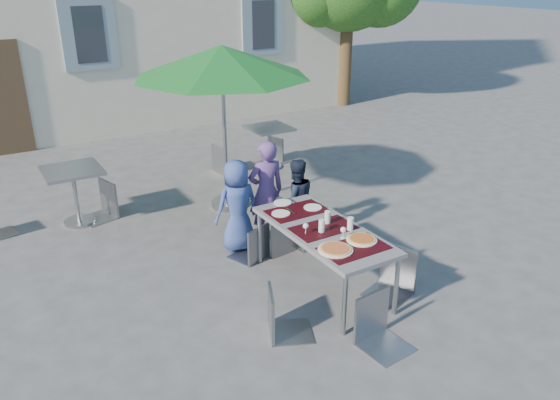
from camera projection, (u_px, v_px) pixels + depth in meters
ground at (282, 311)px, 5.91m from camera, size 90.00×90.00×0.00m
dining_table at (323, 233)px, 6.11m from camera, size 0.80×1.85×0.76m
pizza_near_left at (335, 249)px, 5.59m from camera, size 0.37×0.37×0.03m
pizza_near_right at (362, 239)px, 5.80m from camera, size 0.33×0.33×0.03m
glassware at (331, 223)px, 6.02m from camera, size 0.55×0.46×0.15m
place_settings at (292, 208)px, 6.59m from camera, size 0.68×0.53×0.01m
child_0 at (237, 206)px, 7.02m from camera, size 0.61×0.41×1.22m
child_1 at (266, 191)px, 7.23m from camera, size 0.54×0.38×1.40m
child_2 at (295, 200)px, 7.27m from camera, size 0.60×0.40×1.15m
chair_0 at (253, 222)px, 6.77m from camera, size 0.51×0.52×0.90m
chair_1 at (280, 208)px, 6.93m from camera, size 0.52×0.52×1.03m
chair_2 at (310, 204)px, 7.09m from camera, size 0.52×0.53×1.02m
chair_3 at (281, 286)px, 5.33m from camera, size 0.56×0.56×0.96m
chair_4 at (396, 245)px, 6.05m from camera, size 0.58×0.57×1.02m
chair_5 at (381, 292)px, 5.19m from camera, size 0.48×0.48×1.00m
patio_umbrella at (222, 63)px, 7.65m from camera, size 2.56×2.56×2.45m
cafe_table_0 at (74, 184)px, 7.73m from camera, size 0.78×0.78×0.84m
bg_chair_r_0 at (99, 179)px, 7.93m from camera, size 0.56×0.56×1.02m
cafe_table_1 at (269, 139)px, 9.97m from camera, size 0.73×0.73×0.78m
bg_chair_l_1 at (223, 142)px, 9.71m from camera, size 0.48×0.47×0.98m
bg_chair_r_1 at (272, 136)px, 10.29m from camera, size 0.49×0.49×0.88m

